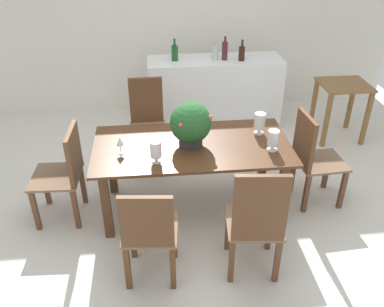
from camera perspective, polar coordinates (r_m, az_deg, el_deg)
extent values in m
plane|color=silver|center=(4.20, 0.10, -7.98)|extent=(7.04, 7.04, 0.00)
cube|color=silver|center=(6.00, -2.59, 18.16)|extent=(6.40, 0.10, 2.60)
cube|color=#4C2D19|center=(3.86, -0.01, 1.07)|extent=(1.84, 0.92, 0.03)
cube|color=#4C2D19|center=(3.79, -11.77, -7.03)|extent=(0.08, 0.08, 0.71)
cube|color=#4C2D19|center=(3.93, 12.35, -5.53)|extent=(0.08, 0.08, 0.71)
cube|color=#4C2D19|center=(4.35, -11.09, -1.38)|extent=(0.08, 0.08, 0.71)
cube|color=#4C2D19|center=(4.48, 9.85, -0.25)|extent=(0.08, 0.08, 0.71)
cube|color=brown|center=(4.43, -19.58, -4.19)|extent=(0.05, 0.05, 0.45)
cube|color=brown|center=(4.13, -20.87, -7.36)|extent=(0.05, 0.05, 0.45)
cube|color=brown|center=(4.33, -14.87, -4.14)|extent=(0.05, 0.05, 0.45)
cube|color=brown|center=(4.03, -15.79, -7.39)|extent=(0.05, 0.05, 0.45)
cube|color=brown|center=(4.09, -18.31, -3.07)|extent=(0.47, 0.49, 0.03)
cube|color=brown|center=(3.91, -16.05, 0.01)|extent=(0.06, 0.43, 0.48)
cube|color=brown|center=(4.64, -7.92, -0.72)|extent=(0.05, 0.05, 0.45)
cube|color=brown|center=(4.64, -3.76, -0.44)|extent=(0.05, 0.05, 0.45)
cube|color=brown|center=(4.98, -7.96, 1.68)|extent=(0.05, 0.05, 0.45)
cube|color=brown|center=(4.99, -4.09, 1.93)|extent=(0.05, 0.05, 0.45)
cube|color=brown|center=(4.69, -6.09, 3.13)|extent=(0.42, 0.48, 0.03)
cube|color=brown|center=(4.76, -6.37, 7.34)|extent=(0.38, 0.05, 0.54)
cube|color=brown|center=(4.38, 20.11, -4.71)|extent=(0.05, 0.05, 0.45)
cube|color=brown|center=(4.64, 18.13, -2.17)|extent=(0.05, 0.05, 0.45)
cube|color=brown|center=(4.22, 15.51, -5.34)|extent=(0.05, 0.05, 0.45)
cube|color=brown|center=(4.48, 13.74, -2.67)|extent=(0.05, 0.05, 0.45)
cube|color=brown|center=(4.30, 17.36, -1.10)|extent=(0.48, 0.46, 0.03)
cube|color=brown|center=(4.08, 15.31, 1.81)|extent=(0.07, 0.40, 0.51)
cube|color=brown|center=(3.59, -2.45, -11.46)|extent=(0.05, 0.05, 0.45)
cube|color=brown|center=(3.63, -8.19, -11.37)|extent=(0.05, 0.05, 0.45)
cube|color=brown|center=(3.35, -2.66, -15.47)|extent=(0.05, 0.05, 0.45)
cube|color=brown|center=(3.38, -8.91, -15.32)|extent=(0.05, 0.05, 0.45)
cube|color=brown|center=(3.32, -5.77, -10.45)|extent=(0.47, 0.46, 0.03)
cube|color=brown|center=(3.02, -6.31, -9.44)|extent=(0.40, 0.08, 0.46)
cube|color=brown|center=(3.73, 10.66, -10.25)|extent=(0.05, 0.05, 0.45)
cube|color=brown|center=(3.68, 4.97, -10.40)|extent=(0.05, 0.05, 0.45)
cube|color=brown|center=(3.46, 11.69, -14.32)|extent=(0.05, 0.05, 0.45)
cube|color=brown|center=(3.41, 5.48, -14.57)|extent=(0.05, 0.05, 0.45)
cube|color=brown|center=(3.40, 8.50, -9.44)|extent=(0.48, 0.49, 0.03)
cube|color=brown|center=(3.06, 9.45, -7.56)|extent=(0.41, 0.08, 0.59)
cylinder|color=#333338|center=(3.83, -0.18, 1.81)|extent=(0.22, 0.22, 0.09)
sphere|color=#235628|center=(3.74, -0.18, 4.32)|extent=(0.38, 0.38, 0.38)
sphere|color=#C64C56|center=(3.68, 2.44, 4.98)|extent=(0.05, 0.05, 0.05)
sphere|color=#C64C56|center=(3.57, -1.57, 3.97)|extent=(0.04, 0.04, 0.04)
sphere|color=#C64C56|center=(3.60, -1.18, 3.45)|extent=(0.04, 0.04, 0.04)
sphere|color=#C64C56|center=(3.59, 0.35, 4.08)|extent=(0.05, 0.05, 0.05)
sphere|color=#C64C56|center=(3.60, 0.73, 4.39)|extent=(0.05, 0.05, 0.05)
sphere|color=#C64C56|center=(3.67, -2.40, 4.11)|extent=(0.04, 0.04, 0.04)
cylinder|color=silver|center=(3.60, -4.95, -1.13)|extent=(0.08, 0.08, 0.01)
cylinder|color=silver|center=(3.58, -4.97, -0.72)|extent=(0.03, 0.03, 0.05)
cylinder|color=silver|center=(3.53, -5.04, 0.60)|extent=(0.10, 0.10, 0.14)
cylinder|color=silver|center=(4.09, 9.21, 2.85)|extent=(0.10, 0.10, 0.01)
cylinder|color=silver|center=(4.08, 9.25, 3.22)|extent=(0.03, 0.03, 0.05)
cylinder|color=silver|center=(4.03, 9.37, 4.48)|extent=(0.11, 0.11, 0.16)
cylinder|color=silver|center=(3.83, 11.01, 0.58)|extent=(0.10, 0.10, 0.01)
cylinder|color=silver|center=(3.82, 11.05, 0.93)|extent=(0.02, 0.02, 0.04)
cylinder|color=silver|center=(3.78, 11.19, 2.15)|extent=(0.10, 0.10, 0.14)
cylinder|color=silver|center=(3.77, -9.78, 0.09)|extent=(0.06, 0.06, 0.00)
cylinder|color=silver|center=(3.75, -9.84, 0.65)|extent=(0.01, 0.01, 0.08)
cone|color=silver|center=(3.71, -9.95, 1.70)|extent=(0.06, 0.06, 0.08)
cube|color=white|center=(5.60, 3.10, 8.29)|extent=(1.75, 0.52, 0.95)
cylinder|color=#511E28|center=(5.39, 4.55, 13.98)|extent=(0.07, 0.07, 0.23)
cylinder|color=#511E28|center=(5.35, 4.62, 15.49)|extent=(0.03, 0.03, 0.07)
cylinder|color=#194C1E|center=(5.35, -2.41, 13.72)|extent=(0.08, 0.08, 0.19)
cylinder|color=#194C1E|center=(5.31, -2.44, 15.14)|extent=(0.03, 0.03, 0.09)
cylinder|color=black|center=(5.39, 6.89, 13.56)|extent=(0.08, 0.08, 0.18)
cylinder|color=black|center=(5.35, 6.98, 14.90)|extent=(0.03, 0.03, 0.09)
cylinder|color=#B2BFB7|center=(5.38, 3.23, 13.73)|extent=(0.08, 0.08, 0.18)
cylinder|color=#B2BFB7|center=(5.34, 3.27, 15.10)|extent=(0.03, 0.03, 0.09)
cube|color=brown|center=(5.53, 20.38, 8.92)|extent=(0.60, 0.54, 0.02)
cube|color=brown|center=(5.38, 18.13, 4.32)|extent=(0.05, 0.05, 0.72)
cube|color=brown|center=(5.60, 23.00, 4.43)|extent=(0.05, 0.05, 0.72)
cube|color=brown|center=(5.76, 16.46, 6.42)|extent=(0.05, 0.05, 0.72)
cube|color=brown|center=(5.97, 21.10, 6.46)|extent=(0.05, 0.05, 0.72)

